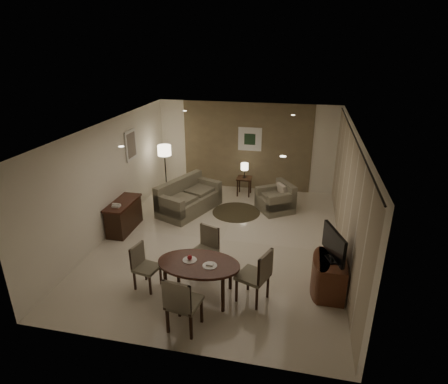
% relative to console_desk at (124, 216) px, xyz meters
% --- Properties ---
extents(room_shell, '(5.50, 7.00, 2.70)m').
position_rel_console_desk_xyz_m(room_shell, '(2.49, 0.40, 0.98)').
color(room_shell, beige).
rests_on(room_shell, ground).
extents(taupe_accent, '(3.96, 0.03, 2.70)m').
position_rel_console_desk_xyz_m(taupe_accent, '(2.49, 3.48, 0.98)').
color(taupe_accent, olive).
rests_on(taupe_accent, wall_back).
extents(curtain_wall, '(0.08, 6.70, 2.58)m').
position_rel_console_desk_xyz_m(curtain_wall, '(5.17, 0.00, 0.95)').
color(curtain_wall, '#C1AE96').
rests_on(curtain_wall, wall_right).
extents(curtain_rod, '(0.03, 6.80, 0.03)m').
position_rel_console_desk_xyz_m(curtain_rod, '(5.17, 0.00, 2.27)').
color(curtain_rod, black).
rests_on(curtain_rod, wall_right).
extents(art_back_frame, '(0.72, 0.03, 0.72)m').
position_rel_console_desk_xyz_m(art_back_frame, '(2.59, 3.46, 1.23)').
color(art_back_frame, silver).
rests_on(art_back_frame, wall_back).
extents(art_back_canvas, '(0.34, 0.01, 0.34)m').
position_rel_console_desk_xyz_m(art_back_canvas, '(2.59, 3.44, 1.23)').
color(art_back_canvas, '#1C321C').
rests_on(art_back_canvas, wall_back).
extents(art_left_frame, '(0.03, 0.60, 0.80)m').
position_rel_console_desk_xyz_m(art_left_frame, '(-0.23, 1.20, 1.48)').
color(art_left_frame, silver).
rests_on(art_left_frame, wall_left).
extents(art_left_canvas, '(0.01, 0.46, 0.64)m').
position_rel_console_desk_xyz_m(art_left_canvas, '(-0.21, 1.20, 1.48)').
color(art_left_canvas, gray).
rests_on(art_left_canvas, wall_left).
extents(downlight_nl, '(0.10, 0.10, 0.01)m').
position_rel_console_desk_xyz_m(downlight_nl, '(1.09, -1.80, 2.31)').
color(downlight_nl, white).
rests_on(downlight_nl, ceiling).
extents(downlight_nr, '(0.10, 0.10, 0.01)m').
position_rel_console_desk_xyz_m(downlight_nr, '(3.89, -1.80, 2.31)').
color(downlight_nr, white).
rests_on(downlight_nr, ceiling).
extents(downlight_fl, '(0.10, 0.10, 0.01)m').
position_rel_console_desk_xyz_m(downlight_fl, '(1.09, 1.80, 2.31)').
color(downlight_fl, white).
rests_on(downlight_fl, ceiling).
extents(downlight_fr, '(0.10, 0.10, 0.01)m').
position_rel_console_desk_xyz_m(downlight_fr, '(3.89, 1.80, 2.31)').
color(downlight_fr, white).
rests_on(downlight_fr, ceiling).
extents(console_desk, '(0.48, 1.20, 0.75)m').
position_rel_console_desk_xyz_m(console_desk, '(0.00, 0.00, 0.00)').
color(console_desk, '#422015').
rests_on(console_desk, floor).
extents(telephone, '(0.20, 0.14, 0.09)m').
position_rel_console_desk_xyz_m(telephone, '(0.00, -0.30, 0.43)').
color(telephone, white).
rests_on(telephone, console_desk).
extents(tv_cabinet, '(0.48, 0.90, 0.70)m').
position_rel_console_desk_xyz_m(tv_cabinet, '(4.89, -1.50, -0.03)').
color(tv_cabinet, '#5D2B1C').
rests_on(tv_cabinet, floor).
extents(flat_tv, '(0.36, 0.85, 0.60)m').
position_rel_console_desk_xyz_m(flat_tv, '(4.87, -1.50, 0.65)').
color(flat_tv, black).
rests_on(flat_tv, tv_cabinet).
extents(dining_table, '(1.50, 0.94, 0.71)m').
position_rel_console_desk_xyz_m(dining_table, '(2.53, -2.12, -0.02)').
color(dining_table, '#422015').
rests_on(dining_table, floor).
extents(chair_near, '(0.56, 0.56, 1.03)m').
position_rel_console_desk_xyz_m(chair_near, '(2.52, -2.97, 0.14)').
color(chair_near, '#76705A').
rests_on(chair_near, floor).
extents(chair_far, '(0.60, 0.60, 0.96)m').
position_rel_console_desk_xyz_m(chair_far, '(2.41, -1.37, 0.11)').
color(chair_far, '#76705A').
rests_on(chair_far, floor).
extents(chair_left, '(0.50, 0.50, 0.87)m').
position_rel_console_desk_xyz_m(chair_left, '(1.50, -2.08, 0.06)').
color(chair_left, '#76705A').
rests_on(chair_left, floor).
extents(chair_right, '(0.65, 0.65, 1.04)m').
position_rel_console_desk_xyz_m(chair_right, '(3.50, -2.02, 0.14)').
color(chair_right, '#76705A').
rests_on(chair_right, floor).
extents(plate_a, '(0.26, 0.26, 0.02)m').
position_rel_console_desk_xyz_m(plate_a, '(2.35, -2.07, 0.34)').
color(plate_a, white).
rests_on(plate_a, dining_table).
extents(plate_b, '(0.26, 0.26, 0.02)m').
position_rel_console_desk_xyz_m(plate_b, '(2.75, -2.17, 0.34)').
color(plate_b, white).
rests_on(plate_b, dining_table).
extents(fruit_apple, '(0.09, 0.09, 0.09)m').
position_rel_console_desk_xyz_m(fruit_apple, '(2.35, -2.07, 0.39)').
color(fruit_apple, maroon).
rests_on(fruit_apple, plate_a).
extents(napkin, '(0.12, 0.08, 0.03)m').
position_rel_console_desk_xyz_m(napkin, '(2.75, -2.17, 0.36)').
color(napkin, white).
rests_on(napkin, plate_b).
extents(round_rug, '(1.31, 1.31, 0.01)m').
position_rel_console_desk_xyz_m(round_rug, '(2.54, 1.58, -0.37)').
color(round_rug, '#433A25').
rests_on(round_rug, floor).
extents(sofa, '(2.05, 1.54, 0.87)m').
position_rel_console_desk_xyz_m(sofa, '(1.25, 1.42, 0.06)').
color(sofa, '#76705A').
rests_on(sofa, floor).
extents(armchair, '(1.18, 1.19, 0.78)m').
position_rel_console_desk_xyz_m(armchair, '(3.56, 1.93, 0.02)').
color(armchair, '#76705A').
rests_on(armchair, floor).
extents(side_table, '(0.44, 0.44, 0.56)m').
position_rel_console_desk_xyz_m(side_table, '(2.54, 2.88, -0.10)').
color(side_table, black).
rests_on(side_table, floor).
extents(table_lamp, '(0.22, 0.22, 0.50)m').
position_rel_console_desk_xyz_m(table_lamp, '(2.54, 2.88, 0.43)').
color(table_lamp, '#FFEAC1').
rests_on(table_lamp, side_table).
extents(floor_lamp, '(0.39, 0.39, 1.55)m').
position_rel_console_desk_xyz_m(floor_lamp, '(0.22, 2.39, 0.40)').
color(floor_lamp, '#FFE5B7').
rests_on(floor_lamp, floor).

